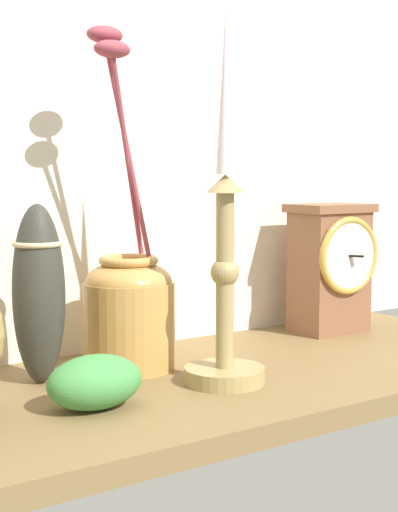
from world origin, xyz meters
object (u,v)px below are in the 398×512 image
object	(u,v)px
candlestick_tall_left	(225,270)
tall_ceramic_vase	(39,293)
mantel_clock	(331,266)
brass_vase_jar	(129,303)

from	to	relation	value
candlestick_tall_left	tall_ceramic_vase	distance (cm)	20.79
mantel_clock	candlestick_tall_left	xyz separation A→B (cm)	(-29.50, -13.72, 2.92)
brass_vase_jar	tall_ceramic_vase	distance (cm)	11.56
brass_vase_jar	tall_ceramic_vase	xyz separation A→B (cm)	(-11.35, -0.04, 2.20)
mantel_clock	brass_vase_jar	bearing A→B (deg)	-176.67
mantel_clock	candlestick_tall_left	distance (cm)	32.67
candlestick_tall_left	mantel_clock	bearing A→B (deg)	24.94
candlestick_tall_left	brass_vase_jar	xyz separation A→B (cm)	(-5.69, 11.67, -4.74)
mantel_clock	brass_vase_jar	xyz separation A→B (cm)	(-35.19, -2.05, -1.82)
mantel_clock	candlestick_tall_left	world-z (taller)	candlestick_tall_left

